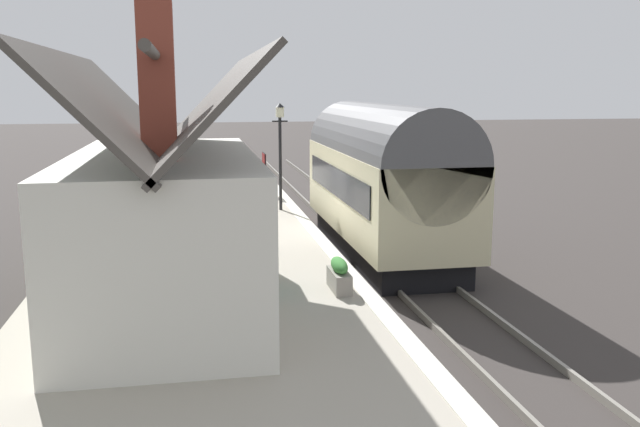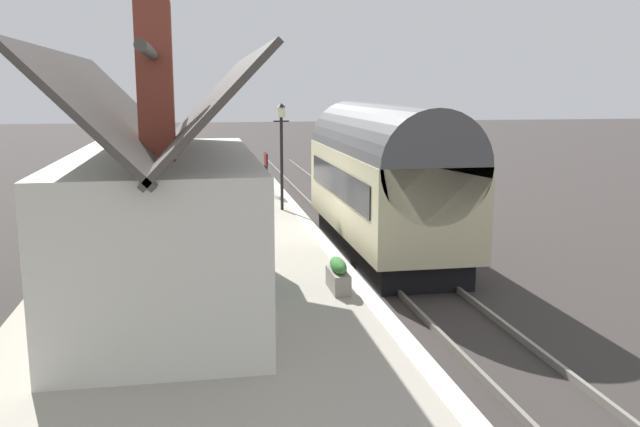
{
  "view_description": "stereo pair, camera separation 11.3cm",
  "coord_description": "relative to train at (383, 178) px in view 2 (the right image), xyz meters",
  "views": [
    {
      "loc": [
        -18.04,
        4.42,
        4.73
      ],
      "look_at": [
        -2.54,
        1.5,
        1.81
      ],
      "focal_mm": 37.96,
      "sensor_mm": 36.0,
      "label": 1
    },
    {
      "loc": [
        -18.06,
        4.31,
        4.73
      ],
      "look_at": [
        -2.54,
        1.5,
        1.81
      ],
      "focal_mm": 37.96,
      "sensor_mm": 36.0,
      "label": 2
    }
  ],
  "objects": [
    {
      "name": "ground_plane",
      "position": [
        -0.51,
        0.9,
        -2.22
      ],
      "size": [
        160.0,
        160.0,
        0.0
      ],
      "primitive_type": "plane",
      "color": "#383330"
    },
    {
      "name": "platform",
      "position": [
        -0.51,
        5.22,
        -1.81
      ],
      "size": [
        32.0,
        6.65,
        0.81
      ],
      "primitive_type": "cube",
      "color": "#A39B8C",
      "rests_on": "ground"
    },
    {
      "name": "platform_edge_coping",
      "position": [
        -0.51,
        2.08,
        -1.4
      ],
      "size": [
        32.0,
        0.36,
        0.02
      ],
      "primitive_type": "cube",
      "color": "beige",
      "rests_on": "platform"
    },
    {
      "name": "rail_near",
      "position": [
        -0.51,
        -0.72,
        -2.15
      ],
      "size": [
        52.0,
        0.08,
        0.14
      ],
      "primitive_type": "cube",
      "color": "gray",
      "rests_on": "ground"
    },
    {
      "name": "rail_far",
      "position": [
        -0.51,
        0.72,
        -2.15
      ],
      "size": [
        52.0,
        0.08,
        0.14
      ],
      "primitive_type": "cube",
      "color": "gray",
      "rests_on": "ground"
    },
    {
      "name": "train",
      "position": [
        0.0,
        0.0,
        0.0
      ],
      "size": [
        9.03,
        2.73,
        4.32
      ],
      "color": "black",
      "rests_on": "ground"
    },
    {
      "name": "station_building",
      "position": [
        -6.11,
        5.84,
        0.15
      ],
      "size": [
        7.83,
        3.47,
        5.65
      ],
      "color": "silver",
      "rests_on": "platform"
    },
    {
      "name": "bench_near_building",
      "position": [
        -0.46,
        4.89,
        -0.93
      ],
      "size": [
        1.4,
        0.45,
        0.88
      ],
      "color": "brown",
      "rests_on": "platform"
    },
    {
      "name": "bench_platform_end",
      "position": [
        9.64,
        4.89,
        -0.93
      ],
      "size": [
        1.41,
        0.46,
        0.88
      ],
      "color": "brown",
      "rests_on": "platform"
    },
    {
      "name": "planter_by_door",
      "position": [
        8.09,
        4.75,
        -0.89
      ],
      "size": [
        0.65,
        0.65,
        0.93
      ],
      "color": "teal",
      "rests_on": "platform"
    },
    {
      "name": "planter_edge_far",
      "position": [
        3.63,
        5.67,
        -0.99
      ],
      "size": [
        0.57,
        0.57,
        0.82
      ],
      "color": "#9E5138",
      "rests_on": "platform"
    },
    {
      "name": "planter_edge_near",
      "position": [
        -6.0,
        2.57,
        -1.09
      ],
      "size": [
        0.98,
        0.32,
        0.65
      ],
      "color": "gray",
      "rests_on": "platform"
    },
    {
      "name": "planter_bench_left",
      "position": [
        7.18,
        7.31,
        -0.97
      ],
      "size": [
        0.54,
        0.54,
        0.79
      ],
      "color": "black",
      "rests_on": "platform"
    },
    {
      "name": "lamp_post_platform",
      "position": [
        3.18,
        2.53,
        1.03
      ],
      "size": [
        0.32,
        0.5,
        3.47
      ],
      "color": "black",
      "rests_on": "platform"
    },
    {
      "name": "station_sign_board",
      "position": [
        6.57,
        2.71,
        -0.22
      ],
      "size": [
        0.96,
        0.06,
        1.57
      ],
      "color": "black",
      "rests_on": "platform"
    }
  ]
}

